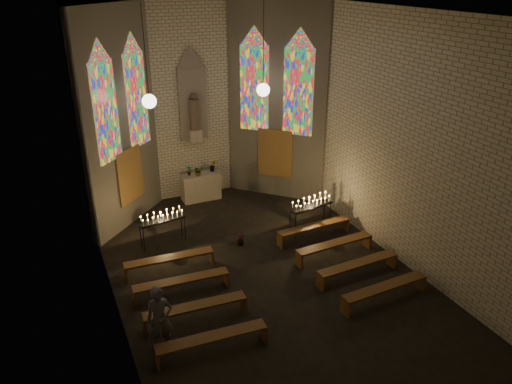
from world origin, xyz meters
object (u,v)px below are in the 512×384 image
(altar, at_px, (201,187))
(votive_stand_left, at_px, (162,218))
(aisle_flower_pot, at_px, (240,239))
(visitor, at_px, (160,319))
(votive_stand_right, at_px, (311,204))

(altar, xyz_separation_m, votive_stand_left, (-2.11, -2.70, 0.41))
(altar, relative_size, aisle_flower_pot, 3.64)
(altar, height_order, visitor, visitor)
(aisle_flower_pot, height_order, votive_stand_right, votive_stand_right)
(votive_stand_left, bearing_deg, aisle_flower_pot, -33.63)
(aisle_flower_pot, height_order, visitor, visitor)
(altar, bearing_deg, aisle_flower_pot, -89.22)
(aisle_flower_pot, bearing_deg, visitor, -133.47)
(votive_stand_right, relative_size, visitor, 0.98)
(votive_stand_left, bearing_deg, altar, 43.82)
(votive_stand_left, height_order, visitor, visitor)
(votive_stand_right, bearing_deg, aisle_flower_pot, 168.85)
(altar, xyz_separation_m, votive_stand_right, (2.49, -3.79, 0.47))
(altar, height_order, aisle_flower_pot, altar)
(altar, distance_m, votive_stand_left, 3.45)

